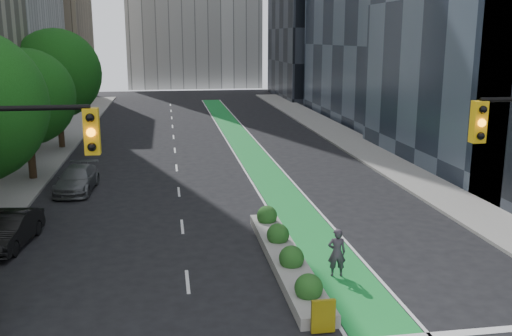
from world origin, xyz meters
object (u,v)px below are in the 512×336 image
object	(u,v)px
parked_car_left_mid	(9,230)
parked_car_left_far	(77,179)
median_planter	(285,255)
cyclist	(337,253)

from	to	relation	value
parked_car_left_mid	parked_car_left_far	world-z (taller)	parked_car_left_mid
median_planter	parked_car_left_far	world-z (taller)	parked_car_left_far
parked_car_left_mid	cyclist	bearing A→B (deg)	-14.03
median_planter	cyclist	bearing A→B (deg)	-41.16
median_planter	cyclist	world-z (taller)	cyclist
median_planter	cyclist	size ratio (longest dim) A/B	5.77
cyclist	parked_car_left_far	distance (m)	17.22
parked_car_left_mid	parked_car_left_far	bearing A→B (deg)	88.21
cyclist	parked_car_left_far	xyz separation A→B (m)	(-10.81, 13.40, -0.22)
median_planter	parked_car_left_far	size ratio (longest dim) A/B	2.22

